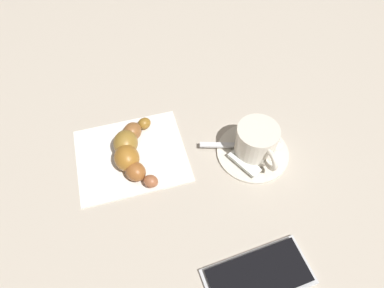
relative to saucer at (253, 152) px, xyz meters
name	(u,v)px	position (x,y,z in m)	size (l,w,h in m)	color
ground_plane	(200,146)	(0.08, -0.04, 0.00)	(1.80, 1.80, 0.00)	#B1A797
saucer	(253,152)	(0.00, 0.00, 0.00)	(0.12, 0.12, 0.01)	silver
espresso_cup	(257,141)	(0.00, 0.00, 0.03)	(0.07, 0.09, 0.05)	silver
teaspoon	(255,145)	(-0.01, -0.01, 0.01)	(0.13, 0.06, 0.01)	silver
sugar_packet	(244,163)	(0.03, 0.02, 0.01)	(0.06, 0.02, 0.01)	white
napkin	(131,155)	(0.19, -0.06, 0.00)	(0.18, 0.15, 0.00)	white
croissant	(130,150)	(0.19, -0.06, 0.02)	(0.08, 0.14, 0.04)	brown
cell_phone	(261,275)	(0.07, 0.19, 0.00)	(0.14, 0.07, 0.01)	#BBBCC1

